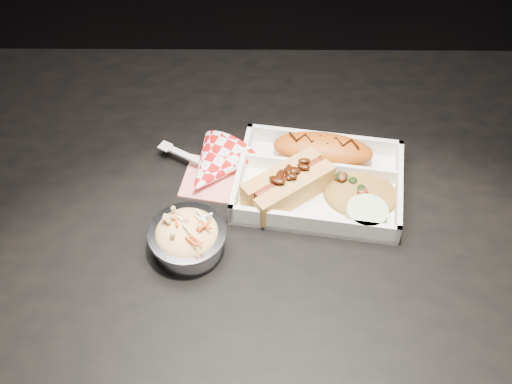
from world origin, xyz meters
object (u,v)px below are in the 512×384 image
at_px(napkin_fork, 212,169).
at_px(dining_table, 297,247).
at_px(fried_pastry, 323,150).
at_px(foil_coleslaw_cup, 187,237).
at_px(food_tray, 319,184).
at_px(hotdog, 288,184).

bearing_deg(napkin_fork, dining_table, 2.12).
bearing_deg(napkin_fork, fried_pastry, 40.07).
bearing_deg(foil_coleslaw_cup, fried_pastry, 40.57).
bearing_deg(food_tray, hotdog, -149.23).
relative_size(food_tray, hotdog, 1.89).
height_order(dining_table, food_tray, food_tray).
bearing_deg(hotdog, food_tray, -14.89).
height_order(food_tray, fried_pastry, fried_pastry).
bearing_deg(foil_coleslaw_cup, food_tray, 31.37).
xyz_separation_m(hotdog, foil_coleslaw_cup, (-0.14, -0.10, -0.00)).
xyz_separation_m(dining_table, napkin_fork, (-0.14, 0.07, 0.11)).
xyz_separation_m(food_tray, hotdog, (-0.05, -0.02, 0.02)).
distance_m(dining_table, hotdog, 0.13).
distance_m(food_tray, fried_pastry, 0.06).
xyz_separation_m(fried_pastry, napkin_fork, (-0.17, -0.03, -0.01)).
relative_size(dining_table, foil_coleslaw_cup, 10.90).
height_order(fried_pastry, foil_coleslaw_cup, foil_coleslaw_cup).
xyz_separation_m(dining_table, fried_pastry, (0.04, 0.10, 0.12)).
height_order(food_tray, hotdog, hotdog).
bearing_deg(fried_pastry, food_tray, -98.75).
relative_size(dining_table, hotdog, 8.28).
height_order(dining_table, foil_coleslaw_cup, foil_coleslaw_cup).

